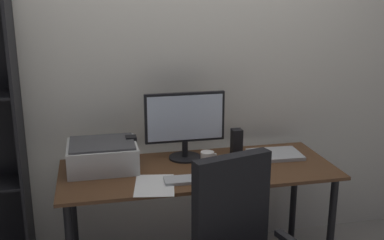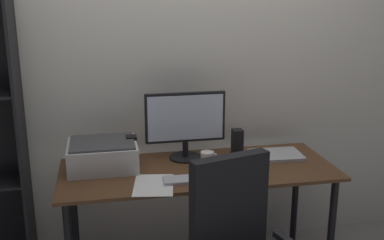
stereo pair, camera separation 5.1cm
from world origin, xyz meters
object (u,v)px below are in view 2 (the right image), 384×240
monitor (185,121)px  printer (103,155)px  speaker_right (237,142)px  desk (198,182)px  mouse (233,176)px  coffee_mug (207,159)px  keyboard (190,179)px  laptop (276,155)px  speaker_left (132,149)px

monitor → printer: 0.53m
speaker_right → desk: bearing=-149.4°
monitor → mouse: monitor is taller
speaker_right → printer: speaker_right is taller
mouse → coffee_mug: bearing=115.7°
monitor → keyboard: (-0.04, -0.36, -0.23)m
keyboard → laptop: 0.67m
coffee_mug → keyboard: bearing=-126.3°
speaker_right → keyboard: bearing=-137.0°
keyboard → laptop: laptop is taller
keyboard → laptop: size_ratio=0.91×
speaker_right → speaker_left: bearing=180.0°
keyboard → mouse: size_ratio=3.02×
monitor → keyboard: monitor is taller
speaker_left → monitor: bearing=1.4°
speaker_right → mouse: bearing=-109.6°
laptop → printer: size_ratio=0.80×
coffee_mug → printer: bearing=170.7°
desk → coffee_mug: coffee_mug is taller
laptop → printer: (-1.07, 0.03, 0.07)m
monitor → laptop: bearing=-8.5°
laptop → monitor: bearing=174.0°
coffee_mug → speaker_left: 0.46m
speaker_left → desk: bearing=-24.4°
laptop → keyboard: bearing=-153.2°
desk → mouse: bearing=-51.3°
keyboard → speaker_left: 0.46m
keyboard → coffee_mug: size_ratio=2.99×
mouse → speaker_left: speaker_left is taller
monitor → coffee_mug: bearing=-56.6°
desk → speaker_left: speaker_left is taller
laptop → speaker_left: size_ratio=1.88×
monitor → coffee_mug: size_ratio=5.09×
desk → laptop: laptop is taller
desk → mouse: mouse is taller
coffee_mug → speaker_left: bearing=161.1°
monitor → speaker_right: (0.33, -0.01, -0.15)m
desk → keyboard: bearing=-115.9°
desk → keyboard: (-0.09, -0.18, 0.10)m
mouse → desk: bearing=130.3°
laptop → printer: bearing=-178.9°
desk → printer: size_ratio=4.04×
monitor → printer: monitor is taller
coffee_mug → speaker_left: size_ratio=0.57×
desk → speaker_right: size_ratio=9.50×
desk → laptop: bearing=10.3°
desk → keyboard: keyboard is taller
monitor → speaker_right: bearing=-1.4°
coffee_mug → monitor: bearing=123.4°
keyboard → desk: bearing=66.6°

